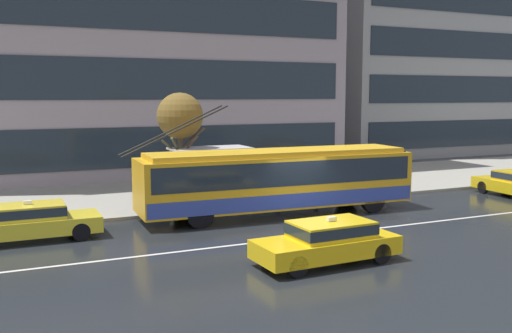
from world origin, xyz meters
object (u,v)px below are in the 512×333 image
trolleybus (278,179)px  taxi_queued_behind_bus (32,220)px  taxi_oncoming_near (328,240)px  pedestrian_at_shelter (318,161)px  street_tree_bare (180,117)px  pedestrian_approaching_curb (279,166)px  pedestrian_walking_past (210,182)px  bus_shelter (209,160)px

trolleybus → taxi_queued_behind_bus: trolleybus is taller
taxi_queued_behind_bus → taxi_oncoming_near: 10.22m
pedestrian_at_shelter → street_tree_bare: (-7.24, -0.12, 2.31)m
pedestrian_at_shelter → street_tree_bare: 7.60m
pedestrian_at_shelter → pedestrian_approaching_curb: (-2.73, -1.02, 0.01)m
taxi_oncoming_near → pedestrian_walking_past: 9.68m
pedestrian_approaching_curb → pedestrian_walking_past: pedestrian_approaching_curb is taller
bus_shelter → pedestrian_at_shelter: (5.95, 0.21, -0.35)m
pedestrian_approaching_curb → street_tree_bare: size_ratio=0.39×
pedestrian_approaching_curb → pedestrian_walking_past: size_ratio=1.17×
taxi_queued_behind_bus → pedestrian_approaching_curb: 11.48m
bus_shelter → street_tree_bare: street_tree_bare is taller
pedestrian_approaching_curb → trolleybus: bearing=-117.6°
pedestrian_at_shelter → pedestrian_approaching_curb: 2.92m
trolleybus → pedestrian_approaching_curb: trolleybus is taller
trolleybus → taxi_oncoming_near: bearing=-104.6°
bus_shelter → taxi_queued_behind_bus: bearing=-154.3°
trolleybus → bus_shelter: size_ratio=3.43×
taxi_oncoming_near → trolleybus: bearing=75.4°
taxi_queued_behind_bus → pedestrian_at_shelter: 14.37m
trolleybus → bus_shelter: bearing=116.7°
street_tree_bare → pedestrian_walking_past: bearing=-34.9°
taxi_oncoming_near → pedestrian_walking_past: pedestrian_walking_past is taller
pedestrian_at_shelter → street_tree_bare: size_ratio=0.39×
street_tree_bare → pedestrian_approaching_curb: bearing=-11.3°
bus_shelter → trolleybus: bearing=-63.3°
taxi_queued_behind_bus → pedestrian_walking_past: 8.24m
taxi_queued_behind_bus → bus_shelter: (7.83, 3.77, 1.33)m
pedestrian_at_shelter → pedestrian_walking_past: bearing=-171.9°
pedestrian_approaching_curb → pedestrian_walking_past: bearing=177.6°
pedestrian_walking_past → pedestrian_at_shelter: bearing=8.1°
taxi_oncoming_near → pedestrian_walking_past: (-0.22, 9.66, 0.43)m
trolleybus → pedestrian_at_shelter: (4.16, 3.76, 0.17)m
pedestrian_approaching_curb → pedestrian_walking_past: (-3.42, 0.14, -0.56)m
trolleybus → pedestrian_approaching_curb: size_ratio=6.31×
taxi_oncoming_near → street_tree_bare: bearing=97.1°
taxi_queued_behind_bus → bus_shelter: size_ratio=1.23×
bus_shelter → pedestrian_at_shelter: bearing=2.1°
taxi_queued_behind_bus → pedestrian_approaching_curb: pedestrian_approaching_curb is taller
trolleybus → pedestrian_walking_past: trolleybus is taller
pedestrian_at_shelter → pedestrian_walking_past: 6.24m
taxi_queued_behind_bus → bus_shelter: bearing=25.7°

